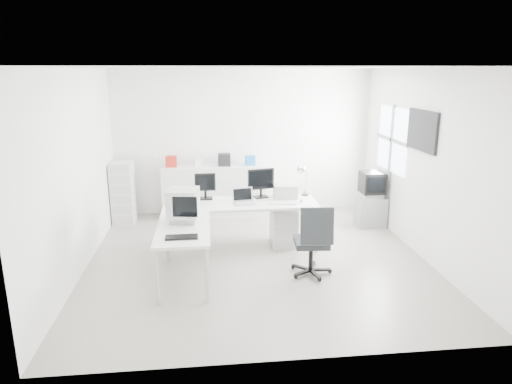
{
  "coord_description": "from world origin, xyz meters",
  "views": [
    {
      "loc": [
        -0.72,
        -6.35,
        2.77
      ],
      "look_at": [
        0.0,
        0.2,
        1.0
      ],
      "focal_mm": 32.0,
      "sensor_mm": 36.0,
      "label": 1
    }
  ],
  "objects": [
    {
      "name": "ceiling",
      "position": [
        0.0,
        0.0,
        2.8
      ],
      "size": [
        5.0,
        5.0,
        0.01
      ],
      "primitive_type": "cube",
      "color": "white",
      "rests_on": "back_wall"
    },
    {
      "name": "clutter_box_d",
      "position": [
        0.11,
        2.24,
        1.08
      ],
      "size": [
        0.19,
        0.17,
        0.18
      ],
      "primitive_type": "cube",
      "rotation": [
        0.0,
        0.0,
        0.09
      ],
      "color": "#185CAA",
      "rests_on": "sideboard"
    },
    {
      "name": "back_wall",
      "position": [
        0.0,
        2.5,
        1.4
      ],
      "size": [
        5.0,
        0.02,
        2.8
      ],
      "primitive_type": "cube",
      "color": "white",
      "rests_on": "floor"
    },
    {
      "name": "clutter_box_b",
      "position": [
        -0.89,
        2.24,
        1.06
      ],
      "size": [
        0.14,
        0.12,
        0.13
      ],
      "primitive_type": "cube",
      "rotation": [
        0.0,
        0.0,
        0.11
      ],
      "color": "silver",
      "rests_on": "sideboard"
    },
    {
      "name": "laptop",
      "position": [
        -0.16,
        0.43,
        0.85
      ],
      "size": [
        0.35,
        0.36,
        0.2
      ],
      "primitive_type": null,
      "rotation": [
        0.0,
        0.0,
        0.17
      ],
      "color": "#B7B7BA",
      "rests_on": "main_desk"
    },
    {
      "name": "drawer_pedestal",
      "position": [
        0.49,
        0.58,
        0.3
      ],
      "size": [
        0.4,
        0.5,
        0.6
      ],
      "primitive_type": "cube",
      "color": "silver",
      "rests_on": "floor"
    },
    {
      "name": "black_keyboard",
      "position": [
        -1.06,
        -0.97,
        0.76
      ],
      "size": [
        0.4,
        0.16,
        0.03
      ],
      "primitive_type": "cube",
      "rotation": [
        0.0,
        0.0,
        0.01
      ],
      "color": "black",
      "rests_on": "side_desk"
    },
    {
      "name": "inkjet_printer",
      "position": [
        -1.06,
        0.63,
        0.82
      ],
      "size": [
        0.42,
        0.33,
        0.15
      ],
      "primitive_type": "cube",
      "rotation": [
        0.0,
        0.0,
        -0.02
      ],
      "color": "black",
      "rests_on": "main_desk"
    },
    {
      "name": "left_wall",
      "position": [
        -2.5,
        0.0,
        1.4
      ],
      "size": [
        0.02,
        5.0,
        2.8
      ],
      "primitive_type": "cube",
      "color": "white",
      "rests_on": "floor"
    },
    {
      "name": "filing_cabinet",
      "position": [
        -2.28,
        2.03,
        0.57
      ],
      "size": [
        0.4,
        0.47,
        1.13
      ],
      "primitive_type": "cube",
      "color": "silver",
      "rests_on": "floor"
    },
    {
      "name": "sideboard",
      "position": [
        -0.59,
        2.24,
        0.5
      ],
      "size": [
        1.99,
        0.5,
        0.99
      ],
      "primitive_type": "cube",
      "color": "silver",
      "rests_on": "floor"
    },
    {
      "name": "side_desk",
      "position": [
        -1.06,
        -0.57,
        0.38
      ],
      "size": [
        0.7,
        1.4,
        0.75
      ],
      "primitive_type": null,
      "color": "silver",
      "rests_on": "floor"
    },
    {
      "name": "right_wall",
      "position": [
        2.5,
        0.0,
        1.4
      ],
      "size": [
        0.02,
        5.0,
        2.8
      ],
      "primitive_type": "cube",
      "color": "white",
      "rests_on": "floor"
    },
    {
      "name": "lcd_monitor_large",
      "position": [
        0.14,
        0.78,
        0.98
      ],
      "size": [
        0.47,
        0.28,
        0.46
      ],
      "primitive_type": null,
      "rotation": [
        0.0,
        0.0,
        0.24
      ],
      "color": "black",
      "rests_on": "main_desk"
    },
    {
      "name": "floor",
      "position": [
        0.0,
        0.0,
        0.0
      ],
      "size": [
        5.0,
        5.0,
        0.01
      ],
      "primitive_type": "cube",
      "color": "#AFA89D",
      "rests_on": "ground"
    },
    {
      "name": "desk_lamp",
      "position": [
        0.89,
        0.83,
        1.02
      ],
      "size": [
        0.18,
        0.18,
        0.54
      ],
      "primitive_type": null,
      "rotation": [
        0.0,
        0.0,
        0.01
      ],
      "color": "silver",
      "rests_on": "main_desk"
    },
    {
      "name": "main_desk",
      "position": [
        -0.21,
        0.53,
        0.38
      ],
      "size": [
        2.4,
        0.8,
        0.75
      ],
      "primitive_type": null,
      "color": "silver",
      "rests_on": "floor"
    },
    {
      "name": "crt_monitor",
      "position": [
        -1.06,
        -0.32,
        1.0
      ],
      "size": [
        0.5,
        0.5,
        0.5
      ],
      "primitive_type": null,
      "rotation": [
        0.0,
        0.0,
        -0.15
      ],
      "color": "#B7B7BA",
      "rests_on": "side_desk"
    },
    {
      "name": "white_mouse",
      "position": [
        0.74,
        0.43,
        0.78
      ],
      "size": [
        0.06,
        0.06,
        0.06
      ],
      "primitive_type": "sphere",
      "color": "silver",
      "rests_on": "main_desk"
    },
    {
      "name": "clutter_box_c",
      "position": [
        -0.39,
        2.24,
        1.11
      ],
      "size": [
        0.24,
        0.22,
        0.23
      ],
      "primitive_type": "cube",
      "rotation": [
        0.0,
        0.0,
        -0.02
      ],
      "color": "black",
      "rests_on": "sideboard"
    },
    {
      "name": "tv_cabinet",
      "position": [
        2.22,
        1.31,
        0.27
      ],
      "size": [
        0.5,
        0.41,
        0.55
      ],
      "primitive_type": "cube",
      "color": "gray",
      "rests_on": "floor"
    },
    {
      "name": "white_keyboard",
      "position": [
        0.44,
        0.38,
        0.76
      ],
      "size": [
        0.42,
        0.17,
        0.02
      ],
      "primitive_type": "cube",
      "rotation": [
        0.0,
        0.0,
        -0.11
      ],
      "color": "silver",
      "rests_on": "main_desk"
    },
    {
      "name": "wall_picture",
      "position": [
        2.47,
        0.1,
        1.9
      ],
      "size": [
        0.04,
        0.9,
        0.6
      ],
      "primitive_type": null,
      "color": "black",
      "rests_on": "right_wall"
    },
    {
      "name": "lcd_monitor_small",
      "position": [
        -0.76,
        0.78,
        0.96
      ],
      "size": [
        0.33,
        0.19,
        0.42
      ],
      "primitive_type": null,
      "rotation": [
        0.0,
        0.0,
        0.02
      ],
      "color": "black",
      "rests_on": "main_desk"
    },
    {
      "name": "clutter_bottle",
      "position": [
        -1.69,
        2.28,
        1.1
      ],
      "size": [
        0.07,
        0.07,
        0.22
      ],
      "primitive_type": "cylinder",
      "color": "silver",
      "rests_on": "sideboard"
    },
    {
      "name": "office_chair",
      "position": [
        0.69,
        -0.57,
        0.52
      ],
      "size": [
        0.64,
        0.64,
        1.03
      ],
      "primitive_type": null,
      "rotation": [
        0.0,
        0.0,
        -0.08
      ],
      "color": "#26292B",
      "rests_on": "floor"
    },
    {
      "name": "clutter_box_a",
      "position": [
        -1.39,
        2.24,
        1.09
      ],
      "size": [
        0.2,
        0.18,
        0.2
      ],
      "primitive_type": "cube",
      "rotation": [
        0.0,
        0.0,
        -0.0
      ],
      "color": "#A12117",
      "rests_on": "sideboard"
    },
    {
      "name": "window",
      "position": [
        2.48,
        1.2,
        1.6
      ],
      "size": [
        0.02,
        1.2,
        1.1
      ],
      "primitive_type": null,
      "color": "white",
      "rests_on": "right_wall"
    },
    {
      "name": "laser_printer",
      "position": [
        0.54,
        0.75,
        0.86
      ],
      "size": [
        0.4,
        0.35,
        0.22
      ],
      "primitive_type": "cube",
      "rotation": [
        0.0,
        0.0,
        -0.07
      ],
      "color": "#A9A9A9",
      "rests_on": "main_desk"
    },
    {
      "name": "crt_tv",
      "position": [
        2.22,
        1.31,
        0.77
      ],
      "size": [
        0.5,
        0.48,
        0.45
      ],
      "primitive_type": null,
      "color": "black",
      "rests_on": "tv_cabinet"
    }
  ]
}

